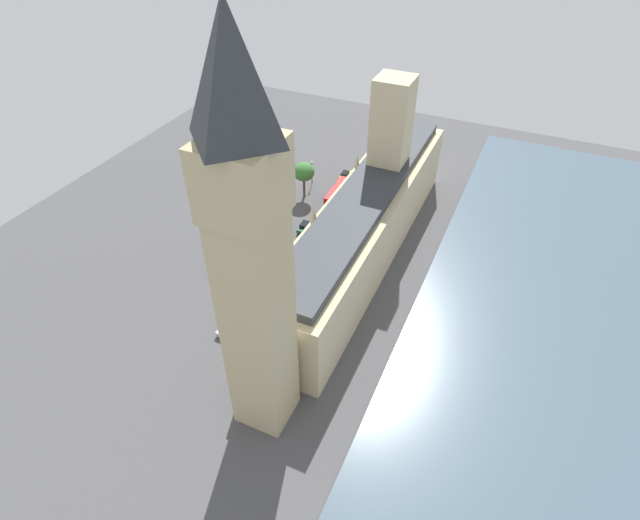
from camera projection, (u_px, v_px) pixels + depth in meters
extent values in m
plane|color=#4C4C4F|center=(353.00, 253.00, 102.13)|extent=(145.39, 145.39, 0.00)
cube|color=#475B6B|center=(543.00, 305.00, 90.37)|extent=(42.27, 130.85, 0.25)
cube|color=#CCBA8E|center=(364.00, 228.00, 97.20)|extent=(12.22, 68.90, 13.52)
cube|color=#CCBA8E|center=(388.00, 157.00, 100.16)|extent=(6.81, 6.81, 31.74)
cube|color=#2D3338|center=(366.00, 195.00, 92.41)|extent=(9.29, 66.15, 1.60)
cone|color=#CCBA8E|center=(390.00, 120.00, 115.62)|extent=(1.20, 1.20, 3.03)
cone|color=#CCBA8E|center=(357.00, 161.00, 101.21)|extent=(1.20, 1.20, 2.56)
cone|color=#CCBA8E|center=(314.00, 213.00, 86.47)|extent=(1.20, 1.20, 3.14)
cone|color=#CCBA8E|center=(252.00, 288.00, 72.02)|extent=(1.20, 1.20, 2.80)
cube|color=tan|center=(259.00, 329.00, 62.98)|extent=(7.00, 7.00, 34.27)
cube|color=tan|center=(242.00, 179.00, 49.48)|extent=(7.70, 7.70, 8.33)
cylinder|color=silver|center=(208.00, 171.00, 50.75)|extent=(0.25, 5.32, 5.32)
torus|color=black|center=(208.00, 171.00, 50.75)|extent=(0.24, 5.56, 5.56)
cylinder|color=silver|center=(262.00, 161.00, 52.29)|extent=(5.32, 0.25, 5.32)
torus|color=black|center=(262.00, 161.00, 52.29)|extent=(5.56, 0.24, 5.56)
pyramid|color=#2D3338|center=(230.00, 71.00, 42.84)|extent=(7.70, 7.70, 12.60)
cube|color=gold|center=(345.00, 175.00, 124.74)|extent=(1.84, 4.34, 0.75)
cube|color=black|center=(345.00, 173.00, 124.15)|extent=(1.53, 2.44, 0.65)
cylinder|color=black|center=(344.00, 174.00, 126.21)|extent=(0.26, 0.68, 0.68)
cylinder|color=black|center=(350.00, 175.00, 125.71)|extent=(0.26, 0.68, 0.68)
cylinder|color=black|center=(340.00, 179.00, 124.25)|extent=(0.26, 0.68, 0.68)
cylinder|color=black|center=(346.00, 180.00, 123.76)|extent=(0.26, 0.68, 0.68)
cube|color=#B20C0F|center=(338.00, 196.00, 113.87)|extent=(2.78, 10.56, 4.20)
cube|color=black|center=(338.00, 196.00, 113.82)|extent=(2.83, 10.17, 0.70)
cylinder|color=black|center=(336.00, 213.00, 112.24)|extent=(0.38, 1.11, 1.10)
cylinder|color=black|center=(327.00, 211.00, 112.93)|extent=(0.38, 1.11, 1.10)
cylinder|color=black|center=(348.00, 197.00, 117.48)|extent=(0.38, 1.11, 1.10)
cylinder|color=black|center=(339.00, 195.00, 118.17)|extent=(0.38, 1.11, 1.10)
cube|color=#19472D|center=(304.00, 228.00, 107.74)|extent=(2.00, 4.05, 0.75)
cube|color=black|center=(305.00, 224.00, 107.43)|extent=(1.65, 2.29, 0.65)
cylinder|color=black|center=(306.00, 233.00, 106.80)|extent=(0.27, 0.69, 0.68)
cylinder|color=black|center=(298.00, 231.00, 107.32)|extent=(0.27, 0.69, 0.68)
cylinder|color=black|center=(311.00, 227.00, 108.63)|extent=(0.27, 0.69, 0.68)
cylinder|color=black|center=(303.00, 225.00, 109.15)|extent=(0.27, 0.69, 0.68)
cube|color=navy|center=(299.00, 252.00, 101.34)|extent=(1.89, 4.22, 0.75)
cube|color=black|center=(298.00, 250.00, 100.75)|extent=(1.58, 2.37, 0.65)
cylinder|color=black|center=(298.00, 248.00, 102.80)|extent=(0.25, 0.68, 0.68)
cylinder|color=black|center=(306.00, 251.00, 102.25)|extent=(0.25, 0.68, 0.68)
cylinder|color=black|center=(292.00, 256.00, 100.91)|extent=(0.25, 0.68, 0.68)
cylinder|color=black|center=(300.00, 258.00, 100.36)|extent=(0.25, 0.68, 0.68)
cube|color=red|center=(268.00, 276.00, 92.80)|extent=(2.76, 10.56, 4.20)
cube|color=black|center=(268.00, 275.00, 92.74)|extent=(2.81, 10.16, 0.70)
cylinder|color=black|center=(272.00, 271.00, 97.09)|extent=(0.38, 1.11, 1.10)
cylinder|color=black|center=(283.00, 274.00, 96.40)|extent=(0.38, 1.11, 1.10)
cylinder|color=black|center=(253.00, 295.00, 91.86)|extent=(0.38, 1.11, 1.10)
cylinder|color=black|center=(265.00, 298.00, 91.16)|extent=(0.38, 1.11, 1.10)
cube|color=#B7B7BC|center=(228.00, 327.00, 85.53)|extent=(2.13, 4.86, 0.75)
cube|color=black|center=(229.00, 323.00, 85.25)|extent=(1.71, 2.75, 0.65)
cylinder|color=black|center=(227.00, 336.00, 84.42)|extent=(0.29, 0.69, 0.68)
cylinder|color=black|center=(219.00, 333.00, 85.03)|extent=(0.29, 0.69, 0.68)
cylinder|color=black|center=(238.00, 324.00, 86.50)|extent=(0.29, 0.69, 0.68)
cylinder|color=black|center=(230.00, 321.00, 87.11)|extent=(0.29, 0.69, 0.68)
cylinder|color=black|center=(325.00, 239.00, 104.77)|extent=(0.50, 0.50, 1.30)
sphere|color=beige|center=(325.00, 236.00, 104.28)|extent=(0.25, 0.25, 0.25)
cube|color=gray|center=(324.00, 239.00, 104.55)|extent=(0.31, 0.15, 0.23)
cylinder|color=#336B60|center=(302.00, 272.00, 96.47)|extent=(0.67, 0.67, 1.43)
sphere|color=tan|center=(302.00, 269.00, 95.93)|extent=(0.28, 0.28, 0.28)
cube|color=maroon|center=(302.00, 271.00, 96.65)|extent=(0.33, 0.28, 0.26)
cylinder|color=brown|center=(265.00, 227.00, 105.54)|extent=(0.56, 0.56, 4.21)
ellipsoid|color=#235623|center=(263.00, 209.00, 102.64)|extent=(6.56, 6.56, 5.57)
cylinder|color=brown|center=(244.00, 241.00, 100.88)|extent=(0.56, 0.56, 5.33)
ellipsoid|color=#387533|center=(242.00, 222.00, 98.03)|extent=(4.85, 4.85, 4.13)
cylinder|color=brown|center=(304.00, 188.00, 117.21)|extent=(0.56, 0.56, 4.66)
ellipsoid|color=#387533|center=(304.00, 172.00, 114.57)|extent=(4.93, 4.93, 4.19)
cylinder|color=black|center=(312.00, 174.00, 121.40)|extent=(0.18, 0.18, 5.48)
sphere|color=#F2EAC6|center=(312.00, 162.00, 119.48)|extent=(0.56, 0.56, 0.56)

